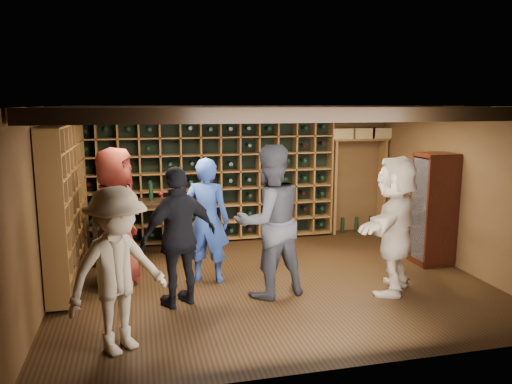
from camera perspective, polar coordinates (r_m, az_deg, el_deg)
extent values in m
plane|color=black|center=(7.35, 1.75, -10.13)|extent=(6.00, 6.00, 0.00)
plane|color=#51351B|center=(9.42, -2.21, 2.23)|extent=(6.00, 0.00, 6.00)
plane|color=#51351B|center=(4.71, 9.87, -5.96)|extent=(6.00, 0.00, 6.00)
plane|color=#51351B|center=(6.88, -23.10, -1.54)|extent=(0.00, 5.00, 5.00)
plane|color=#51351B|center=(8.31, 22.17, 0.42)|extent=(0.00, 5.00, 5.00)
plane|color=black|center=(6.89, 1.86, 9.76)|extent=(6.00, 6.00, 0.00)
cube|color=black|center=(5.37, 6.42, 8.74)|extent=(5.90, 0.18, 0.16)
cube|color=black|center=(6.41, 3.05, 9.01)|extent=(5.90, 0.18, 0.16)
cube|color=black|center=(7.48, 0.63, 9.18)|extent=(5.90, 0.18, 0.16)
cube|color=black|center=(8.55, -1.19, 9.30)|extent=(5.90, 0.18, 0.16)
cylinder|color=black|center=(6.68, -8.24, 8.71)|extent=(0.10, 0.10, 0.10)
cylinder|color=black|center=(7.36, 3.30, 8.92)|extent=(0.10, 0.10, 0.10)
cylinder|color=black|center=(7.12, 13.57, 8.61)|extent=(0.10, 0.10, 0.10)
cylinder|color=black|center=(8.02, -1.84, 9.03)|extent=(0.10, 0.10, 0.10)
cube|color=brown|center=(9.18, -5.21, 1.35)|extent=(4.65, 0.30, 2.20)
cube|color=black|center=(9.18, -5.21, 1.35)|extent=(4.56, 0.02, 2.16)
cube|color=brown|center=(7.67, -20.80, -1.01)|extent=(0.30, 2.65, 2.20)
cube|color=black|center=(7.67, -20.80, -1.01)|extent=(0.29, 0.02, 2.16)
cube|color=brown|center=(9.94, 11.75, 5.92)|extent=(1.15, 0.32, 0.04)
cube|color=brown|center=(10.27, 14.20, 0.78)|extent=(0.05, 0.28, 1.85)
cube|color=brown|center=(9.84, 8.82, 0.57)|extent=(0.05, 0.28, 1.85)
cube|color=#A28351|center=(9.77, 9.64, 6.62)|extent=(0.40, 0.30, 0.20)
cube|color=#A28351|center=(9.95, 12.04, 6.60)|extent=(0.40, 0.30, 0.20)
cube|color=#A28351|center=(10.11, 13.85, 6.58)|extent=(0.40, 0.30, 0.20)
cube|color=black|center=(8.59, 19.33, -7.34)|extent=(0.55, 0.50, 0.10)
cube|color=black|center=(8.38, 19.66, -1.78)|extent=(0.55, 0.50, 1.70)
cube|color=white|center=(8.24, 18.15, -1.89)|extent=(0.01, 0.46, 1.60)
cube|color=black|center=(8.38, 19.66, -1.78)|extent=(0.50, 0.44, 0.02)
sphere|color=#59260C|center=(8.35, 19.59, -1.12)|extent=(0.18, 0.18, 0.18)
imported|color=navy|center=(7.15, -5.66, -3.23)|extent=(0.77, 0.64, 1.80)
imported|color=black|center=(6.56, 1.52, -3.39)|extent=(1.14, 0.98, 2.02)
imported|color=maroon|center=(7.23, -15.73, -2.79)|extent=(0.84, 1.08, 1.95)
imported|color=black|center=(6.34, -8.75, -5.10)|extent=(1.13, 0.83, 1.78)
imported|color=gray|center=(5.32, -15.54, -8.66)|extent=(1.29, 1.16, 1.73)
imported|color=tan|center=(6.97, 15.60, -3.61)|extent=(1.57, 1.66, 1.87)
cube|color=black|center=(8.28, -13.74, -1.28)|extent=(1.34, 0.74, 0.05)
cube|color=black|center=(8.20, -17.88, -5.08)|extent=(0.07, 0.07, 0.93)
cube|color=black|center=(8.10, -9.54, -4.90)|extent=(0.07, 0.07, 0.93)
cube|color=black|center=(8.71, -17.37, -4.16)|extent=(0.07, 0.07, 0.93)
cube|color=black|center=(8.62, -9.54, -3.98)|extent=(0.07, 0.07, 0.93)
cylinder|color=black|center=(8.33, -15.98, -0.14)|extent=(0.07, 0.07, 0.28)
cylinder|color=black|center=(8.31, -14.13, -0.09)|extent=(0.07, 0.07, 0.28)
cylinder|color=black|center=(8.28, -11.91, -0.02)|extent=(0.07, 0.07, 0.28)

